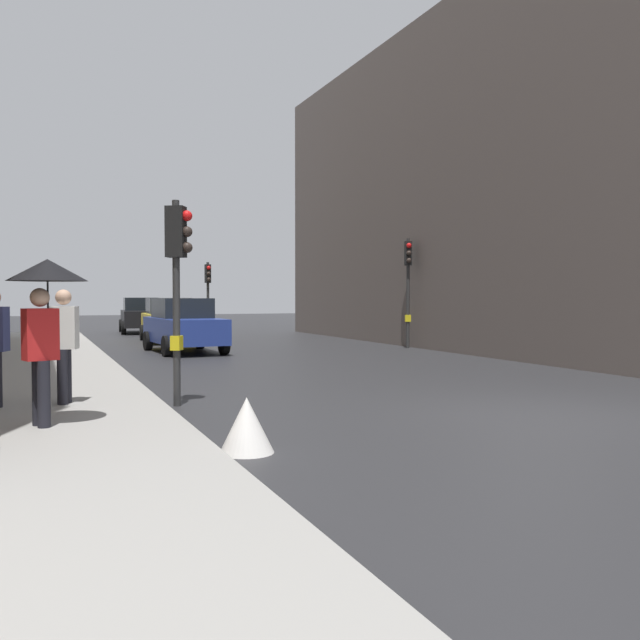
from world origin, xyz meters
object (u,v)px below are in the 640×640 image
car_blue_van (184,325)px  car_yellow_taxi (169,320)px  car_dark_suv (141,315)px  warning_sign_triangle (247,425)px  traffic_light_far_median (208,285)px  pedestrian_with_umbrella (45,295)px  pedestrian_with_black_backpack (61,339)px  traffic_light_near_right (178,264)px  traffic_light_mid_street (408,273)px

car_blue_van → car_yellow_taxi: bearing=85.0°
car_dark_suv → warning_sign_triangle: size_ratio=6.64×
traffic_light_far_median → car_dark_suv: bearing=120.2°
car_blue_van → pedestrian_with_umbrella: size_ratio=2.01×
pedestrian_with_black_backpack → traffic_light_near_right: bearing=1.7°
traffic_light_mid_street → car_blue_van: size_ratio=0.90×
traffic_light_mid_street → pedestrian_with_umbrella: traffic_light_mid_street is taller
pedestrian_with_black_backpack → warning_sign_triangle: bearing=-62.5°
traffic_light_far_median → warning_sign_triangle: bearing=-102.3°
car_dark_suv → car_yellow_taxi: bearing=-89.3°
traffic_light_far_median → pedestrian_with_umbrella: 22.33m
car_dark_suv → traffic_light_mid_street: bearing=-62.4°
car_yellow_taxi → warning_sign_triangle: bearing=-97.6°
warning_sign_triangle → traffic_light_mid_street: bearing=53.4°
traffic_light_near_right → car_dark_suv: (2.65, 23.41, -1.47)m
traffic_light_near_right → pedestrian_with_umbrella: (-2.05, -1.91, -0.51)m
traffic_light_mid_street → car_dark_suv: size_ratio=0.89×
car_blue_van → warning_sign_triangle: car_blue_van is taller
traffic_light_far_median → car_yellow_taxi: traffic_light_far_median is taller
car_dark_suv → warning_sign_triangle: car_dark_suv is taller
traffic_light_near_right → car_dark_suv: traffic_light_near_right is taller
traffic_light_far_median → pedestrian_with_black_backpack: size_ratio=1.91×
traffic_light_far_median → traffic_light_near_right: size_ratio=0.99×
warning_sign_triangle → traffic_light_near_right: bearing=91.3°
traffic_light_far_median → pedestrian_with_black_backpack: (-6.88, -19.31, -1.17)m
traffic_light_far_median → car_blue_van: 8.98m
traffic_light_near_right → car_blue_van: size_ratio=0.79×
traffic_light_near_right → traffic_light_mid_street: (9.89, 9.54, 0.30)m
car_blue_van → pedestrian_with_black_backpack: bearing=-110.6°
car_blue_van → pedestrian_with_black_backpack: pedestrian_with_black_backpack is taller
traffic_light_near_right → car_blue_van: bearing=78.2°
pedestrian_with_black_backpack → traffic_light_far_median: bearing=70.4°
traffic_light_far_median → car_yellow_taxi: 4.14m
traffic_light_mid_street → warning_sign_triangle: 16.63m
car_yellow_taxi → pedestrian_with_umbrella: 18.72m
traffic_light_far_median → traffic_light_mid_street: traffic_light_mid_street is taller
car_yellow_taxi → pedestrian_with_umbrella: (-4.79, -18.07, 0.96)m
traffic_light_far_median → traffic_light_near_right: 19.91m
traffic_light_mid_street → pedestrian_with_umbrella: size_ratio=1.80×
car_yellow_taxi → pedestrian_with_black_backpack: pedestrian_with_black_backpack is taller
traffic_light_mid_street → traffic_light_far_median: bearing=116.4°
traffic_light_near_right → traffic_light_mid_street: bearing=44.0°
traffic_light_near_right → pedestrian_with_black_backpack: size_ratio=1.92×
pedestrian_with_umbrella → pedestrian_with_black_backpack: 1.99m
pedestrian_with_black_backpack → traffic_light_mid_street: bearing=39.3°
pedestrian_with_umbrella → traffic_light_mid_street: bearing=43.8°
car_dark_suv → pedestrian_with_umbrella: 25.77m
traffic_light_far_median → traffic_light_near_right: (-5.07, -19.25, 0.02)m
traffic_light_mid_street → warning_sign_triangle: size_ratio=5.93×
pedestrian_with_umbrella → warning_sign_triangle: size_ratio=3.29×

